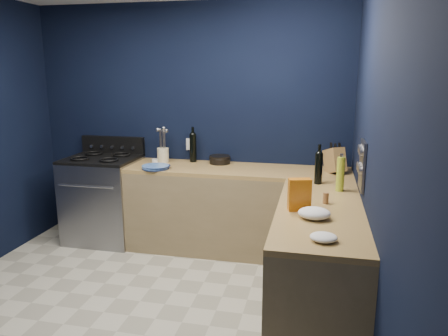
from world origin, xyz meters
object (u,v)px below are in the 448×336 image
(knife_block, at_px, (335,161))
(crouton_bag, at_px, (299,195))
(utensil_crock, at_px, (163,155))
(gas_range, at_px, (104,200))
(plate_stack, at_px, (156,167))

(knife_block, bearing_deg, crouton_bag, -131.35)
(utensil_crock, relative_size, crouton_bag, 0.67)
(knife_block, bearing_deg, gas_range, 152.46)
(utensil_crock, distance_m, crouton_bag, 2.06)
(plate_stack, distance_m, knife_block, 1.81)
(plate_stack, relative_size, utensil_crock, 1.79)
(plate_stack, xyz_separation_m, crouton_bag, (1.51, -1.03, 0.10))
(gas_range, relative_size, crouton_bag, 3.91)
(plate_stack, xyz_separation_m, utensil_crock, (-0.04, 0.33, 0.06))
(plate_stack, height_order, crouton_bag, crouton_bag)
(gas_range, distance_m, utensil_crock, 0.86)
(plate_stack, xyz_separation_m, knife_block, (1.79, 0.23, 0.10))
(gas_range, xyz_separation_m, crouton_bag, (2.21, -1.21, 0.56))
(utensil_crock, distance_m, knife_block, 1.83)
(knife_block, bearing_deg, utensil_crock, 148.34)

